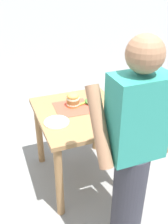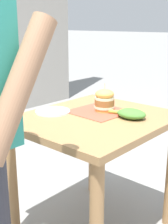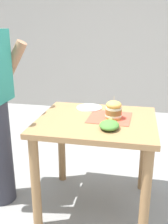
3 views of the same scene
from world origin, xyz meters
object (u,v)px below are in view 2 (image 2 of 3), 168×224
at_px(pickle_spear, 114,112).
at_px(side_salad, 131,114).
at_px(side_plate_with_forks, 53,111).
at_px(sandwich, 105,100).
at_px(patio_table, 95,140).

bearing_deg(pickle_spear, side_salad, -179.03).
bearing_deg(side_plate_with_forks, sandwich, -134.97).
distance_m(pickle_spear, side_salad, 0.13).
relative_size(sandwich, side_salad, 0.99).
distance_m(sandwich, side_salad, 0.21).
xyz_separation_m(patio_table, pickle_spear, (-0.06, -0.12, 0.17)).
bearing_deg(side_plate_with_forks, pickle_spear, -144.72).
bearing_deg(sandwich, side_salad, 177.74).
xyz_separation_m(side_plate_with_forks, side_salad, (-0.44, -0.22, 0.02)).
distance_m(side_plate_with_forks, side_salad, 0.50).
xyz_separation_m(pickle_spear, side_plate_with_forks, (0.31, 0.22, -0.01)).
xyz_separation_m(patio_table, sandwich, (0.03, -0.13, 0.23)).
height_order(sandwich, pickle_spear, sandwich).
bearing_deg(sandwich, pickle_spear, 172.72).
distance_m(patio_table, side_plate_with_forks, 0.32).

